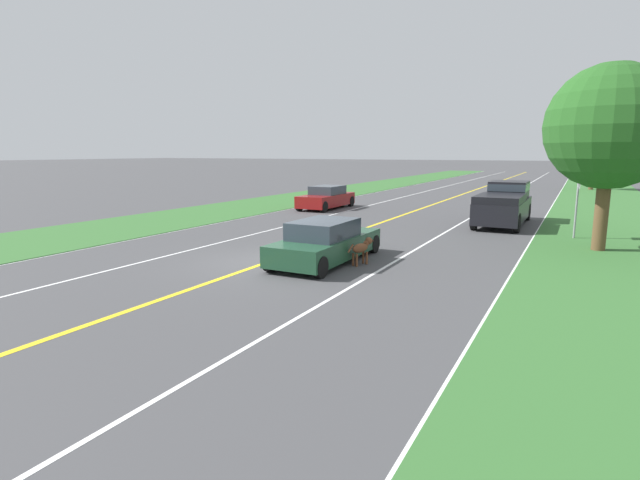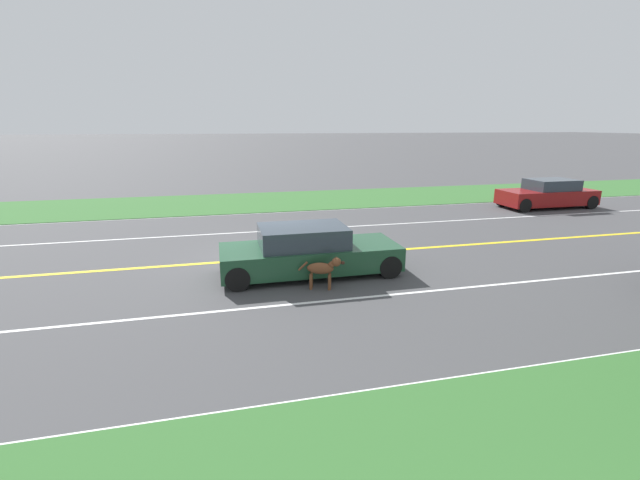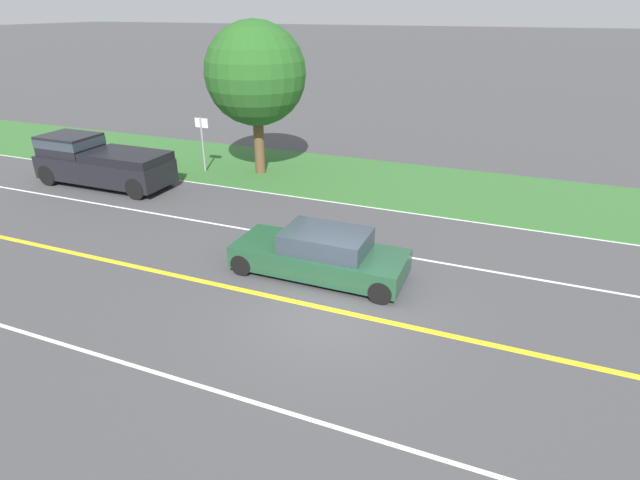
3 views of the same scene
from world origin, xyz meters
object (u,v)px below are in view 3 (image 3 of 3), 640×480
(ego_car, at_px, (321,254))
(street_sign, at_px, (202,138))
(dog, at_px, (331,240))
(pickup_truck, at_px, (99,161))
(roadside_tree_right_near, at_px, (256,74))

(ego_car, xyz_separation_m, street_sign, (6.86, 8.33, 0.92))
(ego_car, xyz_separation_m, dog, (1.17, 0.14, -0.09))
(dog, relative_size, street_sign, 0.45)
(pickup_truck, relative_size, street_sign, 2.35)
(roadside_tree_right_near, bearing_deg, pickup_truck, 125.85)
(ego_car, bearing_deg, pickup_truck, 71.58)
(dog, xyz_separation_m, roadside_tree_right_near, (6.47, 5.82, 3.69))
(pickup_truck, bearing_deg, dog, -103.08)
(roadside_tree_right_near, bearing_deg, ego_car, -142.04)
(ego_car, xyz_separation_m, pickup_truck, (3.77, 11.32, 0.38))
(ego_car, height_order, dog, ego_car)
(pickup_truck, xyz_separation_m, roadside_tree_right_near, (3.87, -5.36, 3.22))
(ego_car, height_order, pickup_truck, pickup_truck)
(ego_car, distance_m, street_sign, 10.83)
(roadside_tree_right_near, distance_m, street_sign, 3.66)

